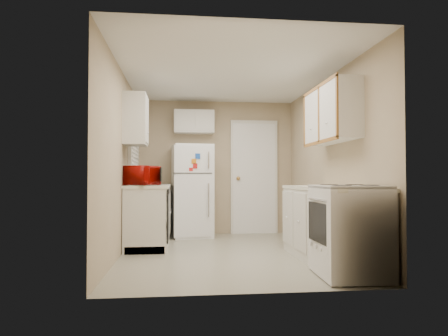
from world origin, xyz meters
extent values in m
plane|color=#B0AB96|center=(0.00, 0.00, 0.00)|extent=(3.80, 3.80, 0.00)
plane|color=white|center=(0.00, 0.00, 2.40)|extent=(3.80, 3.80, 0.00)
plane|color=tan|center=(-1.40, 0.00, 1.20)|extent=(3.80, 3.80, 0.00)
plane|color=tan|center=(1.40, 0.00, 1.20)|extent=(3.80, 3.80, 0.00)
plane|color=tan|center=(0.00, 1.90, 1.20)|extent=(2.80, 2.80, 0.00)
plane|color=tan|center=(0.00, -1.90, 1.20)|extent=(2.80, 2.80, 0.00)
cube|color=silver|center=(-1.10, 0.90, 0.45)|extent=(0.60, 1.80, 0.90)
cube|color=black|center=(-0.81, 0.30, 0.49)|extent=(0.03, 0.58, 0.72)
cube|color=gray|center=(-1.10, 1.05, 0.86)|extent=(0.54, 0.74, 0.16)
imported|color=#9D0A04|center=(-1.15, 0.23, 1.05)|extent=(0.55, 0.43, 0.32)
imported|color=white|center=(-1.15, 1.28, 1.00)|extent=(0.09, 0.09, 0.18)
cube|color=silver|center=(-1.36, 1.05, 1.60)|extent=(0.10, 0.98, 1.08)
cube|color=silver|center=(-1.25, 0.22, 1.80)|extent=(0.30, 0.45, 0.70)
cube|color=white|center=(-0.44, 1.54, 0.79)|extent=(0.72, 0.71, 1.57)
cube|color=silver|center=(-0.40, 1.75, 2.00)|extent=(0.70, 0.30, 0.40)
cube|color=white|center=(0.70, 1.86, 1.02)|extent=(0.86, 0.06, 2.08)
cube|color=silver|center=(1.10, -0.80, 0.45)|extent=(0.60, 2.00, 0.90)
cube|color=white|center=(1.06, -1.42, 0.47)|extent=(0.66, 0.80, 0.94)
cube|color=silver|center=(1.25, -0.50, 1.80)|extent=(0.30, 1.20, 0.70)
camera|label=1|loc=(-0.63, -5.32, 0.99)|focal=32.00mm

